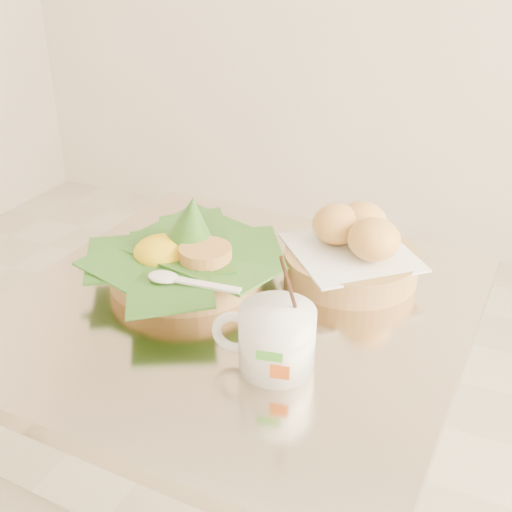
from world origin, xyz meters
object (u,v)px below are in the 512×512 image
at_px(rice_basket, 185,255).
at_px(bread_basket, 353,250).
at_px(cafe_table, 239,411).
at_px(coffee_mug, 275,337).

relative_size(rice_basket, bread_basket, 1.19).
distance_m(cafe_table, bread_basket, 0.34).
distance_m(cafe_table, coffee_mug, 0.32).
bearing_deg(coffee_mug, bread_basket, 85.93).
bearing_deg(bread_basket, rice_basket, -153.50).
height_order(rice_basket, coffee_mug, coffee_mug).
height_order(bread_basket, coffee_mug, coffee_mug).
bearing_deg(coffee_mug, rice_basket, 144.90).
relative_size(cafe_table, coffee_mug, 4.27).
height_order(rice_basket, bread_basket, rice_basket).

